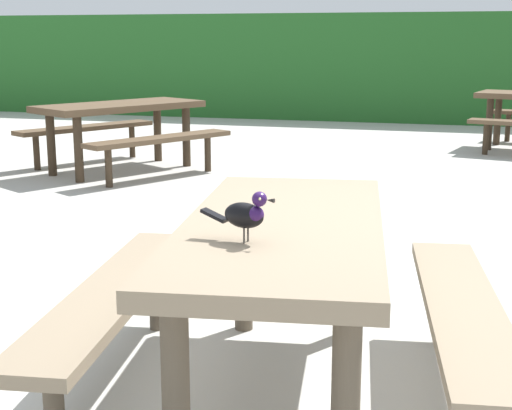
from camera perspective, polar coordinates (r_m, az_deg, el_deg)
ground_plane at (r=3.43m, az=5.46°, el=-12.25°), size 60.00×60.00×0.00m
hedge_wall at (r=13.99m, az=13.90°, el=10.05°), size 28.00×1.77×1.85m
picnic_table_foreground at (r=2.99m, az=2.04°, el=-4.58°), size 1.90×1.93×0.74m
bird_grackle at (r=2.60m, az=-0.70°, el=-0.65°), size 0.28×0.10×0.18m
picnic_table_mid_left at (r=8.41m, az=-10.17°, el=6.30°), size 2.30×2.31×0.74m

